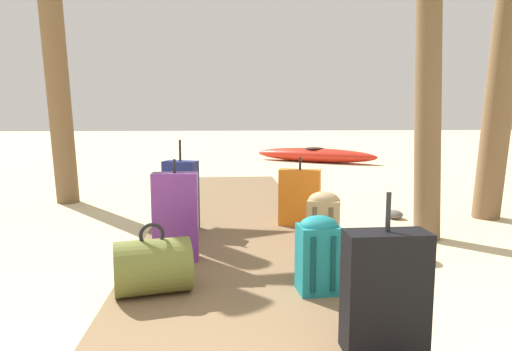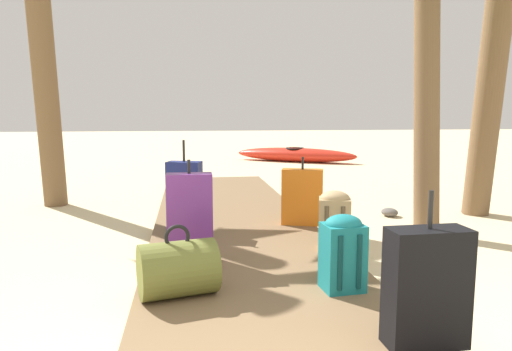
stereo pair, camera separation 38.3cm
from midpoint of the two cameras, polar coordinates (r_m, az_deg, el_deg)
The scene contains 12 objects.
ground_plane at distance 4.18m, azimuth -0.14°, elevation -9.60°, with size 60.00×60.00×0.00m, color beige.
boardwalk at distance 4.88m, azimuth -0.77°, elevation -6.57°, with size 1.67×7.40×0.08m, color brown.
backpack_teal at distance 3.07m, azimuth 11.40°, elevation -9.40°, with size 0.28×0.25×0.51m.
suitcase_black at distance 2.43m, azimuth 20.31°, elevation -13.49°, with size 0.41×0.19×0.79m.
suitcase_navy at distance 4.64m, azimuth -7.00°, elevation -2.46°, with size 0.37×0.27×0.91m.
suitcase_purple at distance 3.66m, azimuth -7.03°, elevation -5.14°, with size 0.35×0.17×0.81m.
backpack_tan at distance 3.95m, azimuth 11.20°, elevation -5.51°, with size 0.32×0.30×0.51m.
suitcase_orange at distance 4.82m, azimuth 7.74°, elevation -2.73°, with size 0.46×0.29×0.72m.
duffel_bag_olive at distance 3.06m, azimuth -9.20°, elevation -11.13°, with size 0.55×0.46×0.47m.
kayak at distance 11.99m, azimuth 8.23°, elevation 2.55°, with size 3.12×2.32×0.37m.
rock_right_far at distance 5.78m, azimuth 18.70°, elevation -4.62°, with size 0.19×0.22×0.10m, color #5B5651.
rock_right_mid at distance 4.28m, azimuth 20.54°, elevation -7.89°, with size 0.35×0.26×0.26m, color slate.
Camera 1 is at (-0.09, -1.04, 1.24)m, focal length 32.11 mm.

